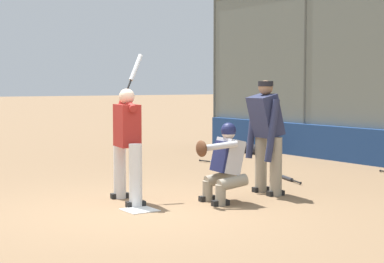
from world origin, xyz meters
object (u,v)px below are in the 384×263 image
object	(u,v)px
spare_bat_near_backstop	(288,179)
spare_bat_third_base_side	(217,162)
baseball_loose	(259,182)
equipment_bag_dugout_side	(249,148)
catcher_behind_plate	(224,161)
umpire_home	(266,133)
batter_at_plate	(127,141)

from	to	relation	value
spare_bat_near_backstop	spare_bat_third_base_side	bearing A→B (deg)	11.15
baseball_loose	equipment_bag_dugout_side	bearing A→B (deg)	-36.72
catcher_behind_plate	spare_bat_near_backstop	size ratio (longest dim) A/B	1.39
umpire_home	spare_bat_near_backstop	bearing A→B (deg)	-48.86
spare_bat_third_base_side	equipment_bag_dugout_side	distance (m)	2.30
umpire_home	baseball_loose	world-z (taller)	umpire_home
catcher_behind_plate	spare_bat_third_base_side	bearing A→B (deg)	-27.10
spare_bat_third_base_side	equipment_bag_dugout_side	size ratio (longest dim) A/B	0.65
baseball_loose	equipment_bag_dugout_side	distance (m)	5.03
umpire_home	spare_bat_third_base_side	distance (m)	4.03
umpire_home	catcher_behind_plate	bearing A→B (deg)	109.12
umpire_home	spare_bat_near_backstop	world-z (taller)	umpire_home
umpire_home	equipment_bag_dugout_side	xyz separation A→B (m)	(4.83, -3.53, -0.85)
spare_bat_near_backstop	baseball_loose	distance (m)	0.76
catcher_behind_plate	umpire_home	bearing A→B (deg)	-69.72
baseball_loose	spare_bat_third_base_side	bearing A→B (deg)	-21.54
baseball_loose	catcher_behind_plate	bearing A→B (deg)	124.07
catcher_behind_plate	spare_bat_third_base_side	size ratio (longest dim) A/B	1.40
batter_at_plate	catcher_behind_plate	xyz separation A→B (m)	(-0.80, -1.19, -0.31)
spare_bat_near_backstop	spare_bat_third_base_side	world-z (taller)	same
equipment_bag_dugout_side	umpire_home	bearing A→B (deg)	143.86
batter_at_plate	umpire_home	xyz separation A→B (m)	(-0.57, -2.18, 0.06)
umpire_home	equipment_bag_dugout_side	bearing A→B (deg)	-29.87
catcher_behind_plate	batter_at_plate	bearing A→B (deg)	63.48
spare_bat_near_backstop	baseball_loose	world-z (taller)	baseball_loose
spare_bat_third_base_side	baseball_loose	xyz separation A→B (m)	(-2.77, 1.09, 0.00)
batter_at_plate	spare_bat_third_base_side	distance (m)	4.92
batter_at_plate	baseball_loose	distance (m)	2.85
umpire_home	spare_bat_near_backstop	xyz separation A→B (m)	(0.89, -1.28, -0.95)
catcher_behind_plate	equipment_bag_dugout_side	distance (m)	6.81
batter_at_plate	baseball_loose	bearing A→B (deg)	-75.33
batter_at_plate	spare_bat_near_backstop	world-z (taller)	batter_at_plate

